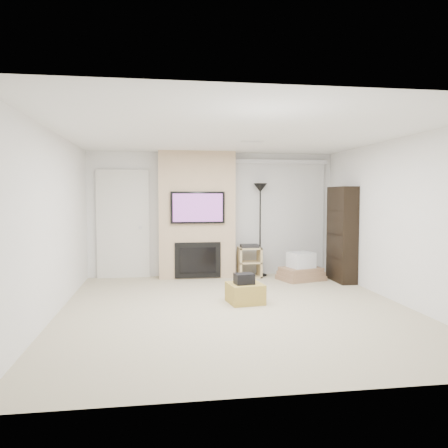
{
  "coord_description": "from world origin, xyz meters",
  "views": [
    {
      "loc": [
        -1.08,
        -6.11,
        1.63
      ],
      "look_at": [
        0.0,
        1.2,
        1.15
      ],
      "focal_mm": 35.0,
      "sensor_mm": 36.0,
      "label": 1
    }
  ],
  "objects": [
    {
      "name": "box_stack",
      "position": [
        1.62,
        1.95,
        0.2
      ],
      "size": [
        0.94,
        0.81,
        0.54
      ],
      "color": "#967255",
      "rests_on": "floor"
    },
    {
      "name": "floor",
      "position": [
        0.0,
        0.0,
        0.0
      ],
      "size": [
        5.0,
        5.5,
        0.0
      ],
      "primitive_type": "cube",
      "color": "#BEB392",
      "rests_on": "ground"
    },
    {
      "name": "wall_right",
      "position": [
        2.5,
        0.0,
        1.25
      ],
      "size": [
        0.0,
        5.5,
        2.5
      ],
      "primitive_type": "cube",
      "rotation": [
        1.57,
        0.0,
        1.57
      ],
      "color": "white",
      "rests_on": "ground"
    },
    {
      "name": "entry_door",
      "position": [
        -1.8,
        2.71,
        1.05
      ],
      "size": [
        1.02,
        0.11,
        2.14
      ],
      "color": "silver",
      "rests_on": "floor"
    },
    {
      "name": "av_stand",
      "position": [
        0.69,
        2.38,
        0.35
      ],
      "size": [
        0.45,
        0.38,
        0.66
      ],
      "color": "tan",
      "rests_on": "floor"
    },
    {
      "name": "ottoman",
      "position": [
        0.2,
        0.32,
        0.15
      ],
      "size": [
        0.56,
        0.56,
        0.3
      ],
      "primitive_type": "cube",
      "rotation": [
        0.0,
        0.0,
        0.14
      ],
      "color": "#AA8E3C",
      "rests_on": "floor"
    },
    {
      "name": "ceiling",
      "position": [
        0.0,
        0.0,
        2.5
      ],
      "size": [
        5.0,
        5.5,
        0.0
      ],
      "primitive_type": "cube",
      "color": "white",
      "rests_on": "wall_back"
    },
    {
      "name": "vertical_blinds",
      "position": [
        1.4,
        2.7,
        1.27
      ],
      "size": [
        1.98,
        0.1,
        2.37
      ],
      "color": "silver",
      "rests_on": "floor"
    },
    {
      "name": "bookshelf",
      "position": [
        2.34,
        1.72,
        0.9
      ],
      "size": [
        0.3,
        0.8,
        1.8
      ],
      "color": "black",
      "rests_on": "floor"
    },
    {
      "name": "wall_back",
      "position": [
        0.0,
        2.75,
        1.25
      ],
      "size": [
        5.0,
        0.0,
        2.5
      ],
      "primitive_type": "cube",
      "rotation": [
        1.57,
        0.0,
        0.0
      ],
      "color": "white",
      "rests_on": "ground"
    },
    {
      "name": "fireplace_wall",
      "position": [
        -0.35,
        2.54,
        1.24
      ],
      "size": [
        1.5,
        0.47,
        2.5
      ],
      "color": "tan",
      "rests_on": "floor"
    },
    {
      "name": "wall_left",
      "position": [
        -2.5,
        0.0,
        1.25
      ],
      "size": [
        0.0,
        5.5,
        2.5
      ],
      "primitive_type": "cube",
      "rotation": [
        1.57,
        0.0,
        1.57
      ],
      "color": "white",
      "rests_on": "ground"
    },
    {
      "name": "hvac_vent",
      "position": [
        0.4,
        0.8,
        2.5
      ],
      "size": [
        0.35,
        0.18,
        0.01
      ],
      "primitive_type": "cube",
      "color": "silver",
      "rests_on": "ceiling"
    },
    {
      "name": "wall_front",
      "position": [
        0.0,
        -2.75,
        1.25
      ],
      "size": [
        5.0,
        0.0,
        2.5
      ],
      "primitive_type": "cube",
      "rotation": [
        1.57,
        0.0,
        0.0
      ],
      "color": "white",
      "rests_on": "ground"
    },
    {
      "name": "floor_lamp",
      "position": [
        0.93,
        2.5,
        1.48
      ],
      "size": [
        0.28,
        0.28,
        1.88
      ],
      "color": "black",
      "rests_on": "floor"
    },
    {
      "name": "black_bag",
      "position": [
        0.17,
        0.28,
        0.38
      ],
      "size": [
        0.31,
        0.26,
        0.16
      ],
      "primitive_type": "cube",
      "rotation": [
        0.0,
        0.0,
        0.14
      ],
      "color": "black",
      "rests_on": "ottoman"
    }
  ]
}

